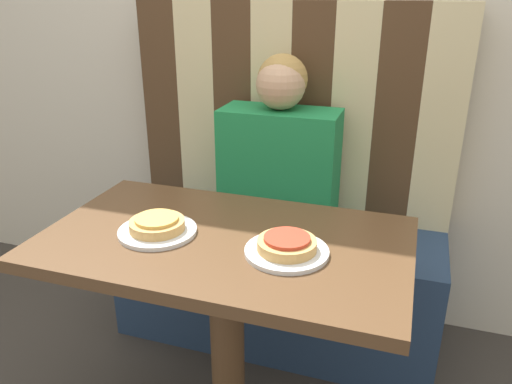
# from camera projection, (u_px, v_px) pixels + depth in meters

# --- Properties ---
(booth_seat) EXTENTS (1.23, 0.45, 0.48)m
(booth_seat) POSITION_uv_depth(u_px,v_px,m) (277.00, 280.00, 1.99)
(booth_seat) COLOR navy
(booth_seat) RESTS_ON ground_plane
(booth_backrest) EXTENTS (1.23, 0.09, 0.80)m
(booth_backrest) POSITION_uv_depth(u_px,v_px,m) (293.00, 112.00, 1.91)
(booth_backrest) COLOR #4C331E
(booth_backrest) RESTS_ON booth_seat
(dining_table) EXTENTS (0.98, 0.58, 0.70)m
(dining_table) POSITION_uv_depth(u_px,v_px,m) (226.00, 271.00, 1.38)
(dining_table) COLOR brown
(dining_table) RESTS_ON ground_plane
(person) EXTENTS (0.42, 0.20, 0.63)m
(person) POSITION_uv_depth(u_px,v_px,m) (280.00, 152.00, 1.79)
(person) COLOR #1E8447
(person) RESTS_ON booth_seat
(plate_left) EXTENTS (0.21, 0.21, 0.01)m
(plate_left) POSITION_uv_depth(u_px,v_px,m) (158.00, 231.00, 1.36)
(plate_left) COLOR white
(plate_left) RESTS_ON dining_table
(plate_right) EXTENTS (0.21, 0.21, 0.01)m
(plate_right) POSITION_uv_depth(u_px,v_px,m) (287.00, 252.00, 1.25)
(plate_right) COLOR white
(plate_right) RESTS_ON dining_table
(pizza_left) EXTENTS (0.15, 0.15, 0.04)m
(pizza_left) POSITION_uv_depth(u_px,v_px,m) (157.00, 224.00, 1.35)
(pizza_left) COLOR tan
(pizza_left) RESTS_ON plate_left
(pizza_right) EXTENTS (0.15, 0.15, 0.04)m
(pizza_right) POSITION_uv_depth(u_px,v_px,m) (287.00, 244.00, 1.24)
(pizza_right) COLOR tan
(pizza_right) RESTS_ON plate_right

